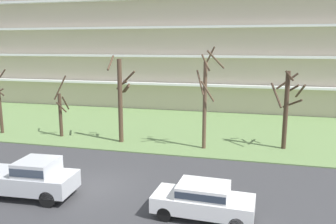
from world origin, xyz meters
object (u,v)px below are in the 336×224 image
(sedan_white_near_left, at_px, (203,199))
(pickup_silver_center_right, at_px, (26,177))
(tree_far_right, at_px, (287,106))
(tree_center, at_px, (121,98))
(tree_far_left, at_px, (0,102))
(tree_left, at_px, (61,112))
(tree_right, at_px, (205,99))

(sedan_white_near_left, distance_m, pickup_silver_center_right, 8.90)
(tree_far_right, bearing_deg, sedan_white_near_left, -110.32)
(tree_center, xyz_separation_m, tree_far_right, (12.15, 1.16, -0.31))
(tree_far_left, bearing_deg, tree_left, 2.80)
(tree_far_left, xyz_separation_m, sedan_white_near_left, (18.81, -10.34, -1.87))
(tree_far_left, xyz_separation_m, tree_right, (17.43, -0.29, 0.98))
(sedan_white_near_left, bearing_deg, tree_right, 100.37)
(sedan_white_near_left, bearing_deg, tree_far_left, 153.78)
(tree_far_right, height_order, sedan_white_near_left, tree_far_right)
(tree_center, bearing_deg, tree_far_left, 179.86)
(tree_far_left, height_order, pickup_silver_center_right, tree_far_left)
(tree_left, relative_size, sedan_white_near_left, 1.13)
(tree_right, bearing_deg, tree_far_right, 14.24)
(pickup_silver_center_right, bearing_deg, tree_right, 50.17)
(tree_right, relative_size, pickup_silver_center_right, 1.34)
(tree_center, xyz_separation_m, tree_right, (6.52, -0.26, 0.19))
(pickup_silver_center_right, bearing_deg, tree_far_left, 130.84)
(tree_left, height_order, tree_far_right, tree_far_right)
(tree_far_right, bearing_deg, tree_far_left, -177.18)
(tree_right, relative_size, tree_far_right, 1.28)
(tree_far_right, relative_size, pickup_silver_center_right, 1.05)
(tree_far_left, height_order, tree_right, tree_right)
(tree_right, height_order, sedan_white_near_left, tree_right)
(tree_center, relative_size, tree_far_right, 1.16)
(tree_left, bearing_deg, tree_far_left, -177.20)
(tree_left, relative_size, tree_center, 0.75)
(tree_left, bearing_deg, tree_right, -2.71)
(pickup_silver_center_right, bearing_deg, tree_center, 81.47)
(pickup_silver_center_right, bearing_deg, sedan_white_near_left, -3.06)
(tree_right, bearing_deg, tree_center, 177.68)
(sedan_white_near_left, height_order, pickup_silver_center_right, pickup_silver_center_right)
(tree_far_left, distance_m, pickup_silver_center_right, 14.42)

